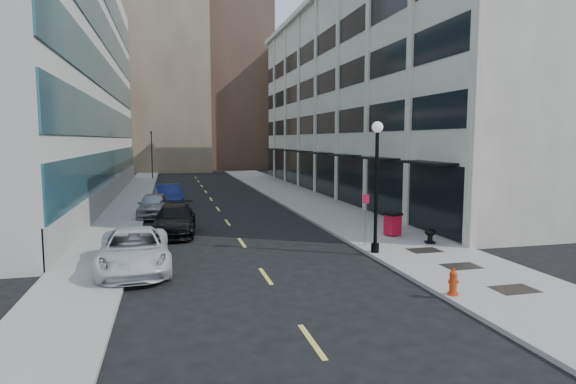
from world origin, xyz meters
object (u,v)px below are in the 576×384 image
trash_bin (393,223)px  urn_planter (430,235)px  fire_hydrant (453,282)px  car_black_pickup (174,220)px  car_white_van (134,250)px  lamppost (376,175)px  sign_post (366,211)px  car_blue_sedan (168,195)px  traffic_signal (151,134)px  car_silver_sedan (154,205)px

trash_bin → urn_planter: trash_bin is taller
fire_hydrant → urn_planter: (3.30, 7.06, 0.01)m
car_black_pickup → urn_planter: bearing=-22.8°
car_white_van → fire_hydrant: 11.75m
fire_hydrant → lamppost: lamppost is taller
car_white_van → trash_bin: (12.50, 3.21, -0.01)m
fire_hydrant → car_black_pickup: bearing=147.0°
car_white_van → sign_post: 10.36m
lamppost → fire_hydrant: bearing=-90.0°
lamppost → car_blue_sedan: bearing=115.5°
traffic_signal → car_white_van: size_ratio=1.21×
car_black_pickup → car_white_van: bearing=-98.8°
fire_hydrant → sign_post: bearing=112.9°
lamppost → car_black_pickup: bearing=140.4°
car_white_van → car_blue_sedan: size_ratio=1.15×
car_white_van → traffic_signal: bearing=88.4°
car_silver_sedan → sign_post: 15.48m
traffic_signal → car_silver_sedan: (1.05, -30.75, -4.92)m
fire_hydrant → trash_bin: 9.51m
car_silver_sedan → urn_planter: bearing=-39.0°
car_black_pickup → urn_planter: 13.23m
trash_bin → car_silver_sedan: bearing=123.3°
traffic_signal → car_silver_sedan: size_ratio=1.50×
car_blue_sedan → urn_planter: car_blue_sedan is taller
car_white_van → urn_planter: car_white_van is taller
car_blue_sedan → fire_hydrant: 25.99m
traffic_signal → car_white_van: 44.29m
car_silver_sedan → car_blue_sedan: 5.28m
traffic_signal → car_blue_sedan: bearing=-85.6°
trash_bin → sign_post: (-2.28, -1.82, 0.99)m
car_blue_sedan → car_white_van: bearing=-101.0°
car_silver_sedan → car_blue_sedan: (0.94, 5.20, 0.04)m
car_black_pickup → trash_bin: (10.90, -3.83, 0.01)m
traffic_signal → car_black_pickup: traffic_signal is taller
car_white_van → car_black_pickup: (1.60, 7.03, -0.02)m
lamppost → urn_planter: size_ratio=8.27×
car_silver_sedan → fire_hydrant: bearing=-59.1°
trash_bin → lamppost: (-2.40, -3.20, 2.78)m
car_white_van → sign_post: (10.22, 1.39, 0.98)m
car_white_van → car_silver_sedan: 13.26m
car_blue_sedan → car_silver_sedan: bearing=-107.2°
car_white_van → urn_planter: 13.44m
car_silver_sedan → lamppost: size_ratio=0.80×
car_blue_sedan → lamppost: bearing=-71.4°
sign_post → urn_planter: sign_post is taller
car_black_pickup → sign_post: 10.36m
car_silver_sedan → car_white_van: bearing=-87.4°
car_white_van → urn_planter: size_ratio=8.19×
car_white_van → fire_hydrant: (10.10, -6.00, -0.24)m
trash_bin → lamppost: size_ratio=0.21×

